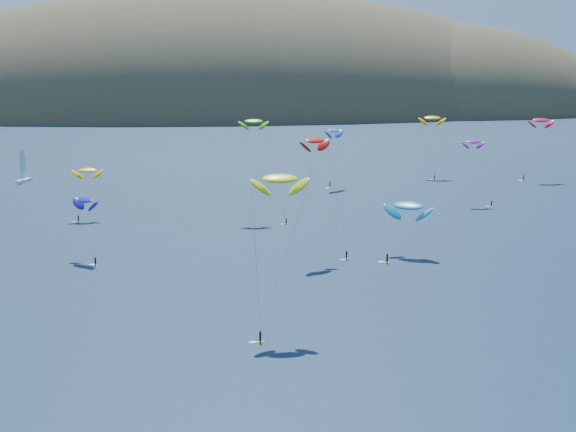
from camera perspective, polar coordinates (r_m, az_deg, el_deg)
The scene contains 12 objects.
island at distance 648.83m, azimuth -2.89°, elevation 6.61°, with size 730.00×300.00×210.00m.
sailboat at distance 285.72m, azimuth -18.28°, elevation 2.52°, with size 10.18×8.90×12.19m.
kitesurfer_1 at distance 215.09m, azimuth -14.08°, elevation 3.17°, with size 7.61×7.72×14.67m.
kitesurfer_2 at distance 123.62m, azimuth -0.59°, elevation 2.66°, with size 9.10×11.25×25.52m.
kitesurfer_3 at distance 209.52m, azimuth -2.46°, elevation 6.74°, with size 11.35×13.63×27.20m.
kitesurfer_4 at distance 260.52m, azimuth 3.28°, elevation 6.08°, with size 8.65×8.41×20.49m.
kitesurfer_5 at distance 172.53m, azimuth 8.56°, elevation 0.73°, with size 12.74×12.99×13.28m.
kitesurfer_6 at distance 236.49m, azimuth 13.03°, elevation 5.14°, with size 7.41×8.92×19.41m.
kitesurfer_8 at distance 288.21m, azimuth 17.54°, elevation 6.51°, with size 11.25×4.71×22.86m.
kitesurfer_9 at distance 168.19m, azimuth 1.90°, elevation 5.39°, with size 10.85×9.84×26.58m.
kitesurfer_10 at distance 172.13m, azimuth -14.21°, elevation 1.11°, with size 7.42×12.17×14.36m.
kitesurfer_11 at distance 288.19m, azimuth 10.22°, elevation 6.88°, with size 9.75×13.99×22.99m.
Camera 1 is at (-15.60, -82.02, 41.51)m, focal length 50.00 mm.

